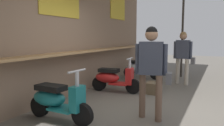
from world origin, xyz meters
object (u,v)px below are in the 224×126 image
object	(u,v)px
scooter_teal	(56,100)
shopper_browsing	(152,63)
merchandise_crate	(153,88)
scooter_red	(113,78)
shopper_with_handbag	(183,52)
scooter_silver	(140,68)

from	to	relation	value
scooter_teal	shopper_browsing	bearing A→B (deg)	30.54
scooter_teal	merchandise_crate	bearing A→B (deg)	71.39
scooter_red	shopper_with_handbag	bearing A→B (deg)	45.65
shopper_with_handbag	merchandise_crate	xyz separation A→B (m)	(-1.57, 0.53, -0.88)
scooter_teal	merchandise_crate	world-z (taller)	scooter_teal
shopper_with_handbag	scooter_teal	bearing A→B (deg)	162.93
scooter_silver	merchandise_crate	bearing A→B (deg)	-65.52
scooter_teal	shopper_browsing	world-z (taller)	shopper_browsing
scooter_teal	merchandise_crate	distance (m)	2.90
scooter_silver	shopper_with_handbag	size ratio (longest dim) A/B	0.83
scooter_teal	merchandise_crate	xyz separation A→B (m)	(2.70, -1.05, -0.24)
scooter_red	merchandise_crate	bearing A→B (deg)	12.26
scooter_red	shopper_with_handbag	distance (m)	2.54
scooter_teal	scooter_silver	size ratio (longest dim) A/B	1.00
scooter_red	shopper_browsing	xyz separation A→B (m)	(-1.57, -1.54, 0.66)
scooter_silver	shopper_with_handbag	world-z (taller)	shopper_with_handbag
shopper_browsing	scooter_teal	bearing A→B (deg)	108.39
scooter_teal	merchandise_crate	size ratio (longest dim) A/B	3.42
scooter_silver	shopper_browsing	bearing A→B (deg)	-71.77
scooter_teal	shopper_with_handbag	bearing A→B (deg)	72.39
scooter_red	shopper_with_handbag	xyz separation A→B (m)	(1.89, -1.58, 0.64)
scooter_teal	scooter_silver	world-z (taller)	same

